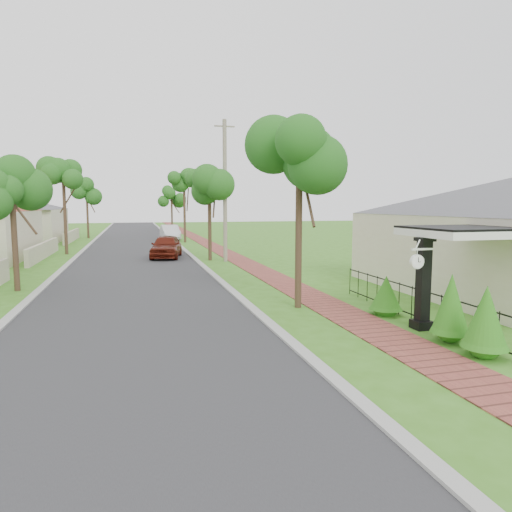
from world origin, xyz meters
name	(u,v)px	position (x,y,z in m)	size (l,w,h in m)	color
ground	(252,331)	(0.00, 0.00, 0.00)	(160.00, 160.00, 0.00)	#3A711A
road	(134,255)	(-3.00, 20.00, 0.00)	(7.00, 120.00, 0.02)	#28282B
kerb_right	(189,254)	(0.65, 20.00, 0.00)	(0.30, 120.00, 0.10)	#9E9E99
kerb_left	(77,257)	(-6.65, 20.00, 0.00)	(0.30, 120.00, 0.10)	#9E9E99
sidewalk	(225,253)	(3.25, 20.00, 0.00)	(1.50, 120.00, 0.03)	brown
porch_post	(423,289)	(4.55, -1.00, 1.12)	(0.48, 0.48, 2.52)	black
picket_fence	(412,302)	(4.90, 0.00, 0.53)	(0.03, 8.02, 1.00)	black
street_trees	(134,191)	(-2.87, 26.84, 4.54)	(10.70, 37.65, 5.89)	#382619
hedge_row	(438,309)	(4.45, -1.78, 0.73)	(0.89, 5.00, 1.85)	#196915
parked_car_red	(166,247)	(-1.00, 17.99, 0.73)	(1.73, 4.31, 1.47)	#57180D
parked_car_white	(170,233)	(0.40, 32.98, 0.73)	(1.54, 4.41, 1.45)	white
near_tree	(299,163)	(2.20, 2.37, 4.73)	(2.31, 2.31, 5.93)	#382619
utility_pole	(225,191)	(2.30, 15.17, 4.23)	(1.20, 0.24, 8.34)	gray
station_clock	(417,261)	(4.06, -1.40, 1.95)	(0.64, 0.13, 0.53)	white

